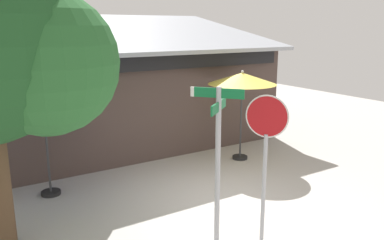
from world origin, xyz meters
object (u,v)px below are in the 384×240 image
at_px(stop_sign, 266,144).
at_px(street_sign_post, 218,152).
at_px(patio_umbrella_royal_blue_left, 43,104).
at_px(patio_umbrella_mustard_center, 242,80).

bearing_deg(stop_sign, street_sign_post, 153.19).
bearing_deg(stop_sign, patio_umbrella_royal_blue_left, 122.75).
height_order(street_sign_post, stop_sign, street_sign_post).
xyz_separation_m(street_sign_post, stop_sign, (0.73, -0.37, 0.12)).
height_order(street_sign_post, patio_umbrella_royal_blue_left, street_sign_post).
height_order(stop_sign, patio_umbrella_mustard_center, stop_sign).
relative_size(stop_sign, patio_umbrella_mustard_center, 1.04).
bearing_deg(street_sign_post, stop_sign, -26.81).
height_order(patio_umbrella_royal_blue_left, patio_umbrella_mustard_center, patio_umbrella_mustard_center).
bearing_deg(street_sign_post, patio_umbrella_mustard_center, 46.12).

